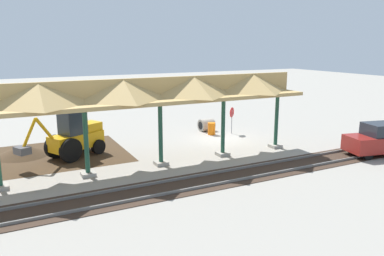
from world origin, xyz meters
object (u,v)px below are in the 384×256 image
backhoe (74,136)px  distant_parked_car (381,139)px  traffic_barrel (212,129)px  concrete_pipe (206,125)px  stop_sign (232,115)px

backhoe → distant_parked_car: backhoe is taller
backhoe → distant_parked_car: size_ratio=1.17×
distant_parked_car → traffic_barrel: bearing=-54.6°
concrete_pipe → traffic_barrel: bearing=78.2°
stop_sign → distant_parked_car: bearing=119.7°
backhoe → traffic_barrel: 10.25m
backhoe → traffic_barrel: (-10.15, -1.24, -0.81)m
backhoe → concrete_pipe: (-10.41, -2.51, -0.78)m
stop_sign → backhoe: (11.67, 0.85, -0.17)m
distant_parked_car → traffic_barrel: (6.57, -9.26, -0.53)m
distant_parked_car → backhoe: bearing=-25.6°
concrete_pipe → stop_sign: bearing=127.1°
backhoe → traffic_barrel: backhoe is taller
distant_parked_car → concrete_pipe: bearing=-59.1°
concrete_pipe → distant_parked_car: size_ratio=0.25×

